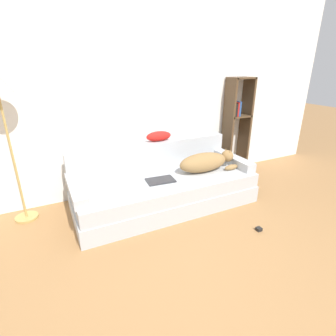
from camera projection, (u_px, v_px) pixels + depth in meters
name	position (u px, v px, depth m)	size (l,w,h in m)	color
ground_plane	(235.00, 306.00, 1.98)	(20.00, 20.00, 0.00)	#9E7042
wall_back	(129.00, 93.00, 3.41)	(6.88, 0.06, 2.70)	white
couch	(165.00, 191.00, 3.35)	(2.26, 0.96, 0.39)	#B2B7BC
couch_backrest	(152.00, 154.00, 3.55)	(2.22, 0.15, 0.34)	#B2B7BC
couch_arm_left	(76.00, 189.00, 2.81)	(0.15, 0.77, 0.11)	#B2B7BC
couch_arm_right	(233.00, 160.00, 3.68)	(0.15, 0.77, 0.11)	#B2B7BC
dog	(206.00, 162.00, 3.41)	(0.81, 0.31, 0.25)	olive
laptop	(160.00, 180.00, 3.15)	(0.35, 0.24, 0.02)	#2D2D30
throw_pillow	(159.00, 136.00, 3.52)	(0.36, 0.16, 0.13)	red
bookshelf	(237.00, 122.00, 4.14)	(0.39, 0.26, 1.52)	#4C3823
power_adapter	(259.00, 229.00, 2.87)	(0.06, 0.06, 0.04)	black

